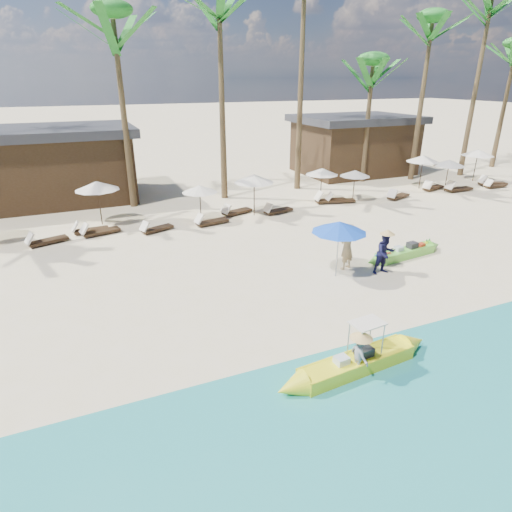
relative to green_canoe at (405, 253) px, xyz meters
name	(u,v)px	position (x,y,z in m)	size (l,w,h in m)	color
ground	(302,306)	(-5.94, -1.97, -0.20)	(240.00, 240.00, 0.00)	beige
wet_sand_strip	(407,404)	(-5.94, -6.97, -0.19)	(240.00, 4.50, 0.01)	tan
green_canoe	(405,253)	(0.00, 0.00, 0.00)	(4.60, 0.91, 0.59)	#64C23B
yellow_canoe	(357,363)	(-6.28, -5.48, 0.02)	(5.23, 0.95, 1.36)	yellow
tourist	(347,246)	(-2.95, -0.01, 0.73)	(0.67, 0.44, 1.85)	tan
vendor_green	(385,253)	(-1.87, -0.94, 0.63)	(0.80, 0.62, 1.65)	#141437
vendor_yellow	(360,353)	(-6.39, -5.68, 0.48)	(0.64, 0.37, 1.00)	gray
blue_umbrella	(339,227)	(-3.69, -0.47, 1.76)	(2.01, 2.01, 2.17)	#99999E
lounger_3_right	(45,240)	(-13.88, 7.45, 0.00)	(1.83, 1.05, 0.60)	#332315
resort_parasol_4	(97,186)	(-11.29, 9.46, 1.81)	(2.16, 2.16, 2.23)	#332315
lounger_4_left	(98,231)	(-11.58, 7.83, 0.01)	(1.88, 0.94, 0.61)	#332315
lounger_4_right	(89,229)	(-11.99, 8.31, -0.01)	(1.69, 0.58, 0.57)	#332315
resort_parasol_5	(200,189)	(-6.45, 8.09, 1.50)	(1.83, 1.83, 1.88)	#332315
lounger_5_left	(155,228)	(-9.00, 7.23, -0.01)	(1.71, 1.03, 0.56)	#332315
resort_parasol_6	(254,179)	(-3.51, 7.92, 1.81)	(2.16, 2.16, 2.23)	#332315
lounger_6_left	(210,221)	(-6.24, 7.22, 0.00)	(1.82, 0.81, 0.60)	#332315
lounger_6_right	(235,211)	(-4.44, 8.37, 0.01)	(1.89, 1.07, 0.62)	#332315
resort_parasol_7	(322,172)	(1.27, 8.96, 1.61)	(1.94, 1.94, 2.00)	#332315
lounger_7_left	(277,210)	(-2.26, 7.69, 0.00)	(1.80, 0.85, 0.59)	#332315
lounger_7_right	(339,200)	(2.09, 8.18, 0.00)	(1.82, 0.95, 0.59)	#332315
resort_parasol_8	(355,173)	(3.15, 8.29, 1.48)	(1.81, 1.81, 1.86)	#332315
lounger_8_left	(329,199)	(1.52, 8.39, 0.03)	(2.03, 0.86, 0.67)	#332315
resort_parasol_9	(423,159)	(9.15, 9.21, 1.80)	(2.15, 2.15, 2.21)	#332315
lounger_9_left	(397,196)	(5.91, 7.56, 0.01)	(1.88, 1.09, 0.61)	#332315
lounger_9_right	(432,187)	(9.58, 8.46, 0.01)	(1.90, 1.00, 0.62)	#332315
resort_parasol_10	(449,163)	(10.11, 7.90, 1.67)	(2.01, 2.01, 2.07)	#332315
lounger_10_left	(458,188)	(10.82, 7.52, 0.03)	(1.98, 0.65, 0.67)	#332315
lounger_10_right	(491,183)	(14.25, 7.85, 0.02)	(2.03, 1.18, 0.66)	#332315
resort_parasol_11	(478,153)	(14.28, 9.39, 1.84)	(2.20, 2.20, 2.26)	#332315
lounger_11_left	(494,185)	(13.89, 7.28, -0.01)	(1.66, 0.54, 0.56)	#332315
palm_3	(116,43)	(-9.29, 12.30, 8.38)	(2.08, 2.08, 10.52)	brown
palm_4	(220,27)	(-3.79, 12.04, 9.25)	(2.08, 2.08, 11.70)	brown
palm_5	(304,5)	(1.51, 12.41, 10.62)	(2.08, 2.08, 13.60)	brown
palm_6	(372,76)	(6.90, 12.54, 6.85)	(2.08, 2.08, 8.51)	brown
palm_7	(429,44)	(10.63, 11.70, 8.80)	(2.08, 2.08, 11.08)	brown
palm_8	(487,26)	(15.13, 11.36, 9.98)	(2.08, 2.08, 12.70)	brown
pavilion_west	(42,165)	(-13.94, 15.53, 1.99)	(10.80, 6.60, 4.30)	#332315
pavilion_east	(354,144)	(8.06, 15.53, 2.00)	(8.80, 6.60, 4.30)	#332315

